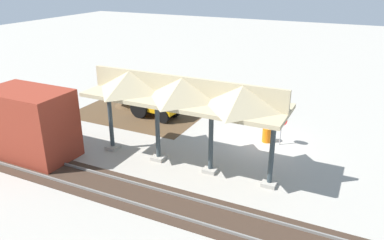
# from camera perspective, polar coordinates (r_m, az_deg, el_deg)

# --- Properties ---
(ground_plane) EXTENTS (120.00, 120.00, 0.00)m
(ground_plane) POSITION_cam_1_polar(r_m,az_deg,el_deg) (23.25, 10.36, -3.25)
(ground_plane) COLOR #9E998E
(dirt_work_zone) EXTENTS (9.09, 7.00, 0.01)m
(dirt_work_zone) POSITION_cam_1_polar(r_m,az_deg,el_deg) (28.05, -7.53, 1.37)
(dirt_work_zone) COLOR #4C3823
(dirt_work_zone) RESTS_ON ground
(platform_canopy) EXTENTS (10.51, 3.20, 4.90)m
(platform_canopy) POSITION_cam_1_polar(r_m,az_deg,el_deg) (18.58, -1.39, 4.39)
(platform_canopy) COLOR #9E998E
(platform_canopy) RESTS_ON ground
(rail_tracks) EXTENTS (60.00, 2.58, 0.15)m
(rail_tracks) POSITION_cam_1_polar(r_m,az_deg,el_deg) (16.47, 2.14, -14.18)
(rail_tracks) COLOR slate
(rail_tracks) RESTS_ON ground
(stop_sign) EXTENTS (0.69, 0.36, 2.02)m
(stop_sign) POSITION_cam_1_polar(r_m,az_deg,el_deg) (22.53, 13.50, -0.34)
(stop_sign) COLOR gray
(stop_sign) RESTS_ON ground
(backhoe) EXTENTS (5.42, 1.96, 2.82)m
(backhoe) POSITION_cam_1_polar(r_m,az_deg,el_deg) (26.46, -5.81, 3.08)
(backhoe) COLOR orange
(backhoe) RESTS_ON ground
(dirt_mound) EXTENTS (4.59, 4.59, 1.65)m
(dirt_mound) POSITION_cam_1_polar(r_m,az_deg,el_deg) (29.33, -9.45, 2.18)
(dirt_mound) COLOR #4C3823
(dirt_mound) RESTS_ON ground
(brick_utility_building) EXTENTS (4.67, 2.75, 3.83)m
(brick_utility_building) POSITION_cam_1_polar(r_m,az_deg,el_deg) (22.27, -23.37, -0.54)
(brick_utility_building) COLOR maroon
(brick_utility_building) RESTS_ON ground
(traffic_barrel) EXTENTS (0.56, 0.56, 0.90)m
(traffic_barrel) POSITION_cam_1_polar(r_m,az_deg,el_deg) (23.13, 11.35, -2.23)
(traffic_barrel) COLOR orange
(traffic_barrel) RESTS_ON ground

